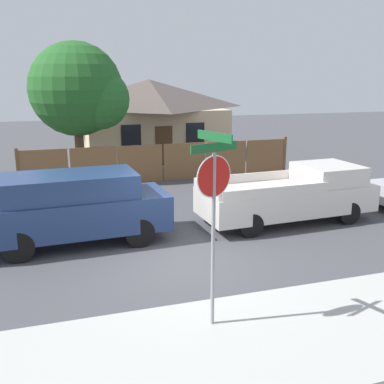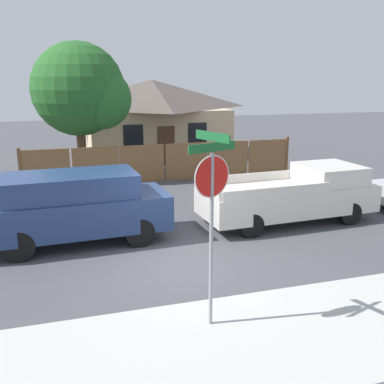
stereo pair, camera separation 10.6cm
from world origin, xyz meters
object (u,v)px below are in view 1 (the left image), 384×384
object	(u,v)px
orange_pickup	(293,195)
oak_tree	(81,91)
house	(150,116)
red_suv	(75,206)
stop_sign	(214,197)

from	to	relation	value
orange_pickup	oak_tree	bearing A→B (deg)	122.27
house	oak_tree	bearing A→B (deg)	-127.35
house	red_suv	bearing A→B (deg)	-110.36
orange_pickup	stop_sign	world-z (taller)	stop_sign
red_suv	orange_pickup	xyz separation A→B (m)	(6.62, 0.01, -0.21)
red_suv	stop_sign	distance (m)	5.61
oak_tree	red_suv	xyz separation A→B (m)	(-0.90, -8.17, -2.77)
stop_sign	oak_tree	bearing A→B (deg)	76.11
oak_tree	orange_pickup	xyz separation A→B (m)	(5.72, -8.16, -2.98)
orange_pickup	red_suv	bearing A→B (deg)	177.33
oak_tree	stop_sign	size ratio (longest dim) A/B	1.67
house	orange_pickup	xyz separation A→B (m)	(1.57, -13.60, -1.38)
house	stop_sign	size ratio (longest dim) A/B	2.29
orange_pickup	stop_sign	distance (m)	6.94
oak_tree	red_suv	distance (m)	8.67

